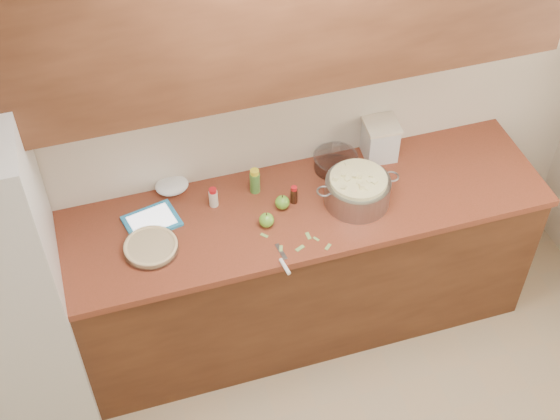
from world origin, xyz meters
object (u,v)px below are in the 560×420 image
object	(u,v)px
pie	(151,247)
tablet	(152,221)
colander	(358,190)
flour_canister	(380,139)

from	to	relation	value
pie	tablet	size ratio (longest dim) A/B	0.91
colander	tablet	world-z (taller)	colander
pie	colander	size ratio (longest dim) A/B	0.61
colander	flour_canister	bearing A→B (deg)	50.94
tablet	pie	bearing A→B (deg)	-113.78
pie	flour_canister	size ratio (longest dim) A/B	1.22
flour_canister	tablet	world-z (taller)	flour_canister
pie	tablet	xyz separation A→B (m)	(0.04, 0.18, -0.01)
flour_canister	tablet	bearing A→B (deg)	-173.92
colander	tablet	distance (m)	1.01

